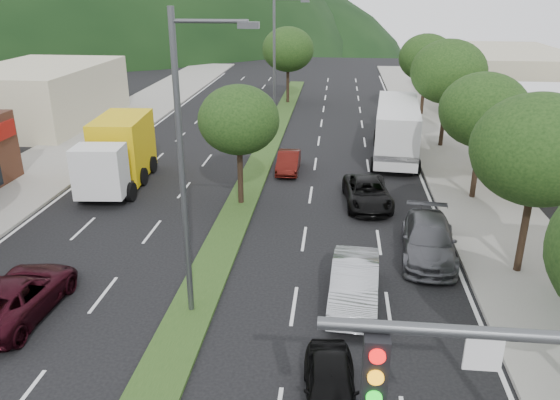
# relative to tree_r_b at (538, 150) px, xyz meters

# --- Properties ---
(sidewalk_right) EXTENTS (5.00, 90.00, 0.15)m
(sidewalk_right) POSITION_rel_tree_r_b_xyz_m (0.50, 13.00, -4.96)
(sidewalk_right) COLOR gray
(sidewalk_right) RESTS_ON ground
(sidewalk_left) EXTENTS (6.00, 90.00, 0.15)m
(sidewalk_left) POSITION_rel_tree_r_b_xyz_m (-25.00, 13.00, -4.96)
(sidewalk_left) COLOR gray
(sidewalk_left) RESTS_ON ground
(median) EXTENTS (1.60, 56.00, 0.12)m
(median) POSITION_rel_tree_r_b_xyz_m (-12.00, 16.00, -4.98)
(median) COLOR #203B15
(median) RESTS_ON ground
(bldg_left_far) EXTENTS (9.00, 14.00, 4.60)m
(bldg_left_far) POSITION_rel_tree_r_b_xyz_m (-31.00, 22.00, -2.74)
(bldg_left_far) COLOR beige
(bldg_left_far) RESTS_ON ground
(bldg_right_far) EXTENTS (10.00, 16.00, 5.20)m
(bldg_right_far) POSITION_rel_tree_r_b_xyz_m (7.50, 32.00, -2.44)
(bldg_right_far) COLOR beige
(bldg_right_far) RESTS_ON ground
(tree_r_b) EXTENTS (4.80, 4.80, 6.94)m
(tree_r_b) POSITION_rel_tree_r_b_xyz_m (0.00, 0.00, 0.00)
(tree_r_b) COLOR black
(tree_r_b) RESTS_ON sidewalk_right
(tree_r_c) EXTENTS (4.40, 4.40, 6.48)m
(tree_r_c) POSITION_rel_tree_r_b_xyz_m (0.00, 8.00, -0.29)
(tree_r_c) COLOR black
(tree_r_c) RESTS_ON sidewalk_right
(tree_r_d) EXTENTS (5.00, 5.00, 7.17)m
(tree_r_d) POSITION_rel_tree_r_b_xyz_m (0.00, 18.00, 0.14)
(tree_r_d) COLOR black
(tree_r_d) RESTS_ON sidewalk_right
(tree_r_e) EXTENTS (4.60, 4.60, 6.71)m
(tree_r_e) POSITION_rel_tree_r_b_xyz_m (0.00, 28.00, -0.14)
(tree_r_e) COLOR black
(tree_r_e) RESTS_ON sidewalk_right
(tree_med_near) EXTENTS (4.00, 4.00, 6.02)m
(tree_med_near) POSITION_rel_tree_r_b_xyz_m (-12.00, 6.00, -0.61)
(tree_med_near) COLOR black
(tree_med_near) RESTS_ON median
(tree_med_far) EXTENTS (4.80, 4.80, 6.94)m
(tree_med_far) POSITION_rel_tree_r_b_xyz_m (-12.00, 32.00, -0.03)
(tree_med_far) COLOR black
(tree_med_far) RESTS_ON median
(streetlight_near) EXTENTS (2.60, 0.25, 10.00)m
(streetlight_near) POSITION_rel_tree_r_b_xyz_m (-11.79, -4.00, 0.55)
(streetlight_near) COLOR #47494C
(streetlight_near) RESTS_ON ground
(streetlight_mid) EXTENTS (2.60, 0.25, 10.00)m
(streetlight_mid) POSITION_rel_tree_r_b_xyz_m (-11.79, 21.00, 0.55)
(streetlight_mid) COLOR #47494C
(streetlight_mid) RESTS_ON ground
(sedan_silver) EXTENTS (1.90, 4.76, 1.54)m
(sedan_silver) POSITION_rel_tree_r_b_xyz_m (-6.41, -2.81, -4.27)
(sedan_silver) COLOR #9C9EA3
(sedan_silver) RESTS_ON ground
(suv_maroon) EXTENTS (2.49, 5.14, 1.41)m
(suv_maroon) POSITION_rel_tree_r_b_xyz_m (-17.81, -4.73, -4.33)
(suv_maroon) COLOR black
(suv_maroon) RESTS_ON ground
(car_queue_a) EXTENTS (1.68, 3.65, 1.21)m
(car_queue_a) POSITION_rel_tree_r_b_xyz_m (-7.14, -8.00, -4.43)
(car_queue_a) COLOR black
(car_queue_a) RESTS_ON ground
(car_queue_b) EXTENTS (2.58, 5.38, 1.51)m
(car_queue_b) POSITION_rel_tree_r_b_xyz_m (-3.29, 1.09, -4.28)
(car_queue_b) COLOR #4B4C50
(car_queue_b) RESTS_ON ground
(car_queue_c) EXTENTS (1.31, 3.69, 1.21)m
(car_queue_c) POSITION_rel_tree_r_b_xyz_m (-10.06, 11.58, -4.43)
(car_queue_c) COLOR #440F0B
(car_queue_c) RESTS_ON ground
(car_queue_d) EXTENTS (2.61, 4.97, 1.33)m
(car_queue_d) POSITION_rel_tree_r_b_xyz_m (-5.55, 6.58, -4.37)
(car_queue_d) COLOR black
(car_queue_d) RESTS_ON ground
(box_truck) EXTENTS (3.39, 7.57, 3.63)m
(box_truck) POSITION_rel_tree_r_b_xyz_m (-19.32, 8.51, -3.32)
(box_truck) COLOR silver
(box_truck) RESTS_ON ground
(motorhome) EXTENTS (3.56, 9.33, 3.50)m
(motorhome) POSITION_rel_tree_r_b_xyz_m (-3.38, 15.29, -3.17)
(motorhome) COLOR silver
(motorhome) RESTS_ON ground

